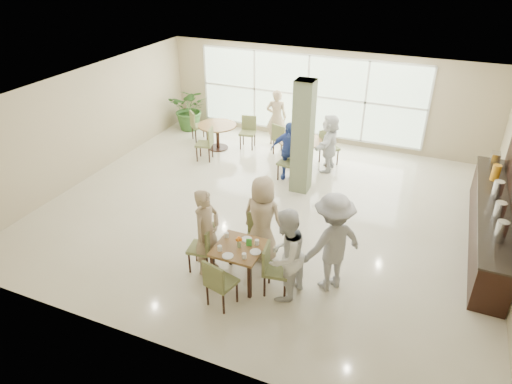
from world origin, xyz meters
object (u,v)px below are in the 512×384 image
at_px(teen_left, 207,232).
at_px(teen_right, 285,255).
at_px(adult_a, 288,151).
at_px(adult_b, 329,143).
at_px(teen_standing, 332,243).
at_px(teen_far, 263,218).
at_px(adult_standing, 276,117).
at_px(main_table, 239,252).
at_px(round_table_right, 300,145).
at_px(potted_plant, 190,109).
at_px(buffet_counter, 491,220).
at_px(round_table_left, 217,130).

height_order(teen_left, teen_right, teen_right).
xyz_separation_m(adult_a, adult_b, (0.86, 0.88, 0.02)).
bearing_deg(adult_b, teen_standing, 14.18).
height_order(teen_far, adult_a, teen_far).
xyz_separation_m(teen_left, adult_standing, (-1.00, 6.24, -0.01)).
height_order(teen_far, adult_standing, teen_far).
bearing_deg(main_table, round_table_right, 96.05).
xyz_separation_m(main_table, potted_plant, (-4.70, 6.35, 0.06)).
bearing_deg(buffet_counter, adult_a, 166.23).
xyz_separation_m(teen_right, adult_b, (-0.62, 5.22, -0.08)).
height_order(buffet_counter, teen_left, buffet_counter).
relative_size(main_table, adult_a, 0.55).
height_order(potted_plant, teen_standing, teen_standing).
xyz_separation_m(round_table_left, round_table_right, (2.62, -0.15, 0.01)).
height_order(main_table, teen_right, teen_right).
bearing_deg(potted_plant, buffet_counter, -19.96).
relative_size(round_table_right, buffet_counter, 0.26).
relative_size(teen_left, adult_a, 1.11).
relative_size(teen_standing, adult_a, 1.23).
bearing_deg(adult_a, teen_standing, -71.46).
xyz_separation_m(teen_left, teen_far, (0.77, 0.82, 0.01)).
bearing_deg(teen_standing, adult_b, -124.23).
relative_size(round_table_right, adult_a, 0.78).
distance_m(round_table_right, teen_left, 5.11).
bearing_deg(potted_plant, teen_far, -48.82).
height_order(round_table_left, potted_plant, potted_plant).
height_order(round_table_left, teen_right, teen_right).
xyz_separation_m(main_table, teen_far, (0.10, 0.86, 0.23)).
bearing_deg(adult_standing, round_table_right, 119.12).
bearing_deg(potted_plant, teen_right, -48.89).
relative_size(potted_plant, adult_standing, 0.83).
xyz_separation_m(main_table, adult_standing, (-1.67, 6.29, 0.21)).
height_order(round_table_left, adult_a, adult_a).
height_order(main_table, adult_standing, adult_standing).
xyz_separation_m(teen_far, adult_b, (0.17, 4.30, -0.09)).
bearing_deg(main_table, adult_standing, 104.87).
relative_size(round_table_right, teen_standing, 0.64).
bearing_deg(teen_far, potted_plant, -43.34).
height_order(main_table, potted_plant, potted_plant).
distance_m(teen_standing, adult_standing, 6.62).
relative_size(buffet_counter, teen_left, 2.73).
height_order(potted_plant, teen_far, teen_far).
distance_m(teen_standing, adult_b, 4.84).
distance_m(round_table_left, adult_b, 3.44).
bearing_deg(teen_standing, teen_left, -38.09).
height_order(buffet_counter, teen_standing, buffet_counter).
height_order(buffet_counter, adult_b, buffet_counter).
xyz_separation_m(teen_left, teen_standing, (2.23, 0.46, 0.09)).
xyz_separation_m(teen_left, teen_right, (1.56, -0.10, 0.01)).
height_order(buffet_counter, teen_right, buffet_counter).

